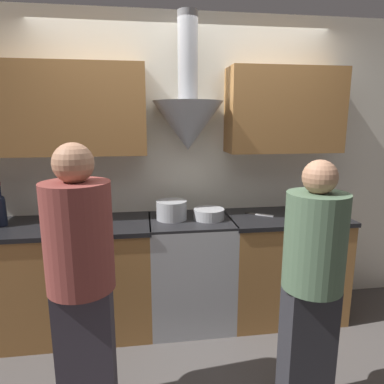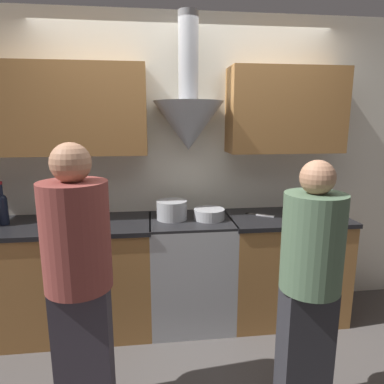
{
  "view_description": "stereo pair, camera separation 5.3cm",
  "coord_description": "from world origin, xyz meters",
  "px_view_note": "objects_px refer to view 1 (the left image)",
  "views": [
    {
      "loc": [
        -0.37,
        -2.36,
        1.72
      ],
      "look_at": [
        0.0,
        0.23,
        1.17
      ],
      "focal_mm": 32.0,
      "sensor_mm": 36.0,
      "label": 1
    },
    {
      "loc": [
        -0.32,
        -2.37,
        1.72
      ],
      "look_at": [
        0.0,
        0.23,
        1.17
      ],
      "focal_mm": 32.0,
      "sensor_mm": 36.0,
      "label": 2
    }
  ],
  "objects_px": {
    "wine_bottle_4": "(1,208)",
    "mixing_bowl": "(209,214)",
    "stock_pot": "(172,210)",
    "person_foreground_left": "(81,276)",
    "orange_fruit": "(314,207)",
    "stove_range": "(190,270)",
    "person_foreground_right": "(312,282)"
  },
  "relations": [
    {
      "from": "wine_bottle_4",
      "to": "mixing_bowl",
      "type": "distance_m",
      "value": 1.62
    },
    {
      "from": "stock_pot",
      "to": "mixing_bowl",
      "type": "height_order",
      "value": "stock_pot"
    },
    {
      "from": "stock_pot",
      "to": "mixing_bowl",
      "type": "bearing_deg",
      "value": -7.37
    },
    {
      "from": "stock_pot",
      "to": "person_foreground_left",
      "type": "bearing_deg",
      "value": -122.4
    },
    {
      "from": "wine_bottle_4",
      "to": "orange_fruit",
      "type": "bearing_deg",
      "value": 1.35
    },
    {
      "from": "stove_range",
      "to": "stock_pot",
      "type": "relative_size",
      "value": 3.69
    },
    {
      "from": "stock_pot",
      "to": "orange_fruit",
      "type": "distance_m",
      "value": 1.29
    },
    {
      "from": "orange_fruit",
      "to": "person_foreground_left",
      "type": "distance_m",
      "value": 2.1
    },
    {
      "from": "orange_fruit",
      "to": "person_foreground_right",
      "type": "bearing_deg",
      "value": -117.53
    },
    {
      "from": "orange_fruit",
      "to": "mixing_bowl",
      "type": "bearing_deg",
      "value": -173.87
    },
    {
      "from": "mixing_bowl",
      "to": "person_foreground_left",
      "type": "height_order",
      "value": "person_foreground_left"
    },
    {
      "from": "mixing_bowl",
      "to": "stock_pot",
      "type": "bearing_deg",
      "value": 172.63
    },
    {
      "from": "stock_pot",
      "to": "stove_range",
      "type": "bearing_deg",
      "value": -7.13
    },
    {
      "from": "wine_bottle_4",
      "to": "orange_fruit",
      "type": "height_order",
      "value": "wine_bottle_4"
    },
    {
      "from": "stove_range",
      "to": "person_foreground_right",
      "type": "xyz_separation_m",
      "value": [
        0.54,
        -1.04,
        0.37
      ]
    },
    {
      "from": "person_foreground_right",
      "to": "orange_fruit",
      "type": "bearing_deg",
      "value": 62.47
    },
    {
      "from": "stove_range",
      "to": "person_foreground_right",
      "type": "height_order",
      "value": "person_foreground_right"
    },
    {
      "from": "stove_range",
      "to": "person_foreground_left",
      "type": "distance_m",
      "value": 1.22
    },
    {
      "from": "stove_range",
      "to": "wine_bottle_4",
      "type": "distance_m",
      "value": 1.58
    },
    {
      "from": "mixing_bowl",
      "to": "person_foreground_left",
      "type": "xyz_separation_m",
      "value": [
        -0.88,
        -0.86,
        -0.08
      ]
    },
    {
      "from": "orange_fruit",
      "to": "stock_pot",
      "type": "bearing_deg",
      "value": -177.07
    },
    {
      "from": "stock_pot",
      "to": "person_foreground_left",
      "type": "relative_size",
      "value": 0.15
    },
    {
      "from": "stove_range",
      "to": "person_foreground_left",
      "type": "bearing_deg",
      "value": -129.39
    },
    {
      "from": "mixing_bowl",
      "to": "orange_fruit",
      "type": "distance_m",
      "value": 0.98
    },
    {
      "from": "stove_range",
      "to": "stock_pot",
      "type": "height_order",
      "value": "stock_pot"
    },
    {
      "from": "mixing_bowl",
      "to": "wine_bottle_4",
      "type": "bearing_deg",
      "value": 178.45
    },
    {
      "from": "person_foreground_left",
      "to": "mixing_bowl",
      "type": "bearing_deg",
      "value": 44.52
    },
    {
      "from": "stock_pot",
      "to": "person_foreground_right",
      "type": "height_order",
      "value": "person_foreground_right"
    },
    {
      "from": "stove_range",
      "to": "wine_bottle_4",
      "type": "relative_size",
      "value": 2.68
    },
    {
      "from": "person_foreground_left",
      "to": "person_foreground_right",
      "type": "xyz_separation_m",
      "value": [
        1.27,
        -0.16,
        -0.05
      ]
    },
    {
      "from": "orange_fruit",
      "to": "person_foreground_right",
      "type": "relative_size",
      "value": 0.06
    },
    {
      "from": "orange_fruit",
      "to": "stove_range",
      "type": "bearing_deg",
      "value": -175.72
    }
  ]
}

